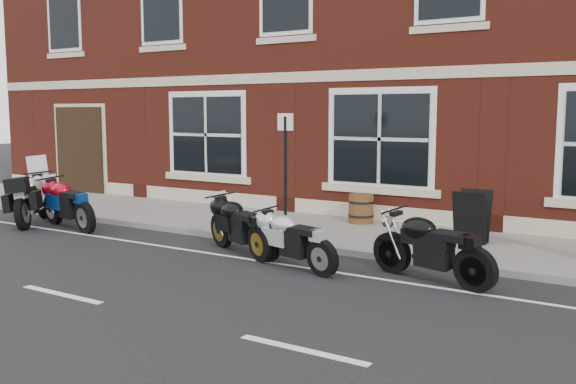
# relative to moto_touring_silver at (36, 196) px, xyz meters

# --- Properties ---
(ground) EXTENTS (80.00, 80.00, 0.00)m
(ground) POSITION_rel_moto_touring_silver_xyz_m (5.41, -0.58, -0.62)
(ground) COLOR black
(ground) RESTS_ON ground
(sidewalk) EXTENTS (30.00, 3.00, 0.12)m
(sidewalk) POSITION_rel_moto_touring_silver_xyz_m (5.41, 2.42, -0.56)
(sidewalk) COLOR slate
(sidewalk) RESTS_ON ground
(kerb) EXTENTS (30.00, 0.16, 0.12)m
(kerb) POSITION_rel_moto_touring_silver_xyz_m (5.41, 0.84, -0.56)
(kerb) COLOR slate
(kerb) RESTS_ON ground
(pub_building) EXTENTS (24.00, 12.00, 12.00)m
(pub_building) POSITION_rel_moto_touring_silver_xyz_m (5.41, 9.92, 5.38)
(pub_building) COLOR maroon
(pub_building) RESTS_ON ground
(moto_touring_silver) EXTENTS (1.54, 1.94, 1.54)m
(moto_touring_silver) POSITION_rel_moto_touring_silver_xyz_m (0.00, 0.00, 0.00)
(moto_touring_silver) COLOR black
(moto_touring_silver) RESTS_ON ground
(moto_sport_red) EXTENTS (2.24, 0.68, 1.02)m
(moto_sport_red) POSITION_rel_moto_touring_silver_xyz_m (1.21, -0.04, -0.04)
(moto_sport_red) COLOR black
(moto_sport_red) RESTS_ON ground
(moto_sport_black) EXTENTS (1.98, 1.01, 0.95)m
(moto_sport_black) POSITION_rel_moto_touring_silver_xyz_m (5.96, -0.07, -0.08)
(moto_sport_black) COLOR black
(moto_sport_black) RESTS_ON ground
(moto_sport_silver) EXTENTS (1.93, 0.65, 0.89)m
(moto_sport_silver) POSITION_rel_moto_touring_silver_xyz_m (7.37, -0.51, -0.12)
(moto_sport_silver) COLOR black
(moto_sport_silver) RESTS_ON ground
(moto_naked_black) EXTENTS (2.14, 0.74, 0.99)m
(moto_naked_black) POSITION_rel_moto_touring_silver_xyz_m (9.57, -0.08, -0.06)
(moto_naked_black) COLOR black
(moto_naked_black) RESTS_ON ground
(a_board_sign) EXTENTS (0.61, 0.40, 1.01)m
(a_board_sign) POSITION_rel_moto_touring_silver_xyz_m (9.44, 2.53, -0.00)
(a_board_sign) COLOR black
(a_board_sign) RESTS_ON sidewalk
(barrel_planter) EXTENTS (0.57, 0.57, 0.64)m
(barrel_planter) POSITION_rel_moto_touring_silver_xyz_m (6.70, 3.44, -0.19)
(barrel_planter) COLOR #481F13
(barrel_planter) RESTS_ON sidewalk
(parking_sign) EXTENTS (0.34, 0.06, 2.43)m
(parking_sign) POSITION_rel_moto_touring_silver_xyz_m (5.90, 1.56, 0.90)
(parking_sign) COLOR black
(parking_sign) RESTS_ON sidewalk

